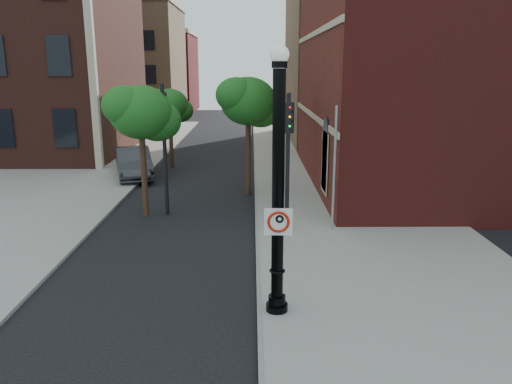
{
  "coord_description": "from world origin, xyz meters",
  "views": [
    {
      "loc": [
        1.89,
        -11.63,
        5.88
      ],
      "look_at": [
        1.99,
        2.0,
        2.47
      ],
      "focal_mm": 35.0,
      "sensor_mm": 36.0,
      "label": 1
    }
  ],
  "objects_px": {
    "lamppost": "(278,199)",
    "no_parking_sign": "(279,222)",
    "traffic_signal_left": "(164,128)",
    "traffic_signal_right": "(288,141)",
    "parked_car": "(134,163)"
  },
  "relations": [
    {
      "from": "lamppost",
      "to": "no_parking_sign",
      "type": "relative_size",
      "value": 9.77
    },
    {
      "from": "traffic_signal_left",
      "to": "no_parking_sign",
      "type": "bearing_deg",
      "value": -68.62
    },
    {
      "from": "lamppost",
      "to": "parked_car",
      "type": "distance_m",
      "value": 17.37
    },
    {
      "from": "lamppost",
      "to": "no_parking_sign",
      "type": "bearing_deg",
      "value": -87.05
    },
    {
      "from": "no_parking_sign",
      "to": "parked_car",
      "type": "bearing_deg",
      "value": 116.3
    },
    {
      "from": "parked_car",
      "to": "traffic_signal_right",
      "type": "xyz_separation_m",
      "value": [
        7.74,
        -9.62,
        2.58
      ]
    },
    {
      "from": "traffic_signal_left",
      "to": "traffic_signal_right",
      "type": "xyz_separation_m",
      "value": [
        4.75,
        -2.51,
        -0.16
      ]
    },
    {
      "from": "parked_car",
      "to": "traffic_signal_left",
      "type": "distance_m",
      "value": 8.18
    },
    {
      "from": "no_parking_sign",
      "to": "traffic_signal_left",
      "type": "relative_size",
      "value": 0.12
    },
    {
      "from": "parked_car",
      "to": "traffic_signal_right",
      "type": "height_order",
      "value": "traffic_signal_right"
    },
    {
      "from": "no_parking_sign",
      "to": "parked_car",
      "type": "height_order",
      "value": "no_parking_sign"
    },
    {
      "from": "no_parking_sign",
      "to": "traffic_signal_right",
      "type": "xyz_separation_m",
      "value": [
        0.65,
        6.27,
        0.96
      ]
    },
    {
      "from": "traffic_signal_right",
      "to": "no_parking_sign",
      "type": "bearing_deg",
      "value": -71.18
    },
    {
      "from": "no_parking_sign",
      "to": "parked_car",
      "type": "distance_m",
      "value": 17.47
    },
    {
      "from": "traffic_signal_left",
      "to": "traffic_signal_right",
      "type": "bearing_deg",
      "value": -31.53
    }
  ]
}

